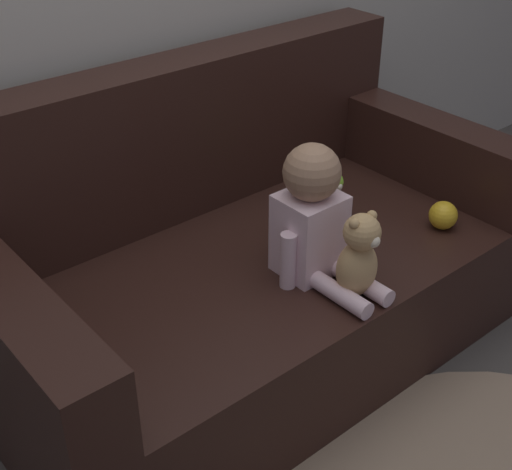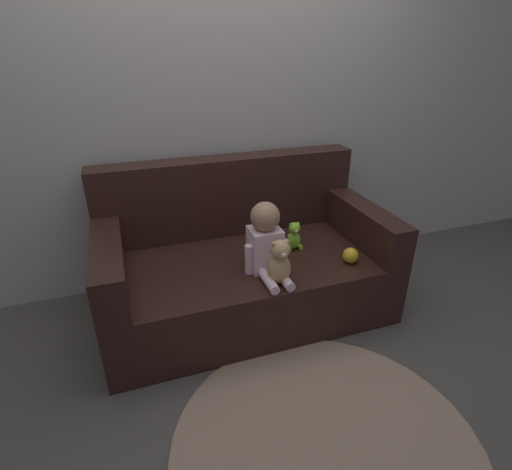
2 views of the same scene
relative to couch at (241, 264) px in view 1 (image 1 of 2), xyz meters
name	(u,v)px [view 1 (image 1 of 2)]	position (x,y,z in m)	size (l,w,h in m)	color
ground_plane	(255,348)	(0.00, -0.07, -0.31)	(12.00, 12.00, 0.00)	#4C4742
couch	(241,264)	(0.00, 0.00, 0.00)	(1.71, 0.93, 0.91)	black
person_baby	(314,219)	(0.06, -0.26, 0.26)	(0.25, 0.36, 0.40)	silver
teddy_bear_brown	(359,256)	(0.08, -0.42, 0.21)	(0.13, 0.12, 0.26)	tan
plush_toy_side	(331,198)	(0.31, -0.08, 0.17)	(0.11, 0.08, 0.18)	#8CD133
toy_ball	(443,215)	(0.56, -0.35, 0.13)	(0.09, 0.09, 0.09)	gold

